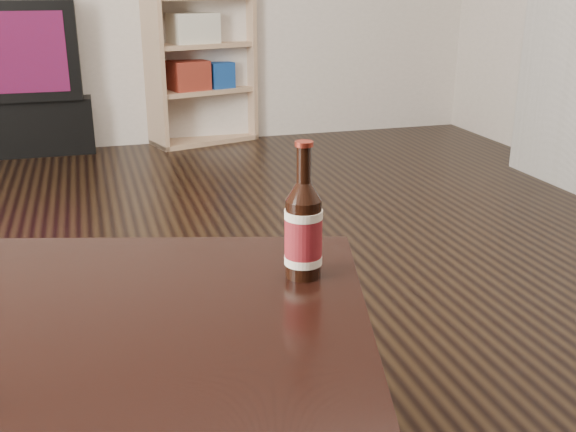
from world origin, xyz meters
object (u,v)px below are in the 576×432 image
object	(u,v)px
tv_stand	(23,124)
bookshelf	(196,41)
tv	(13,49)
beer_bottle	(303,230)

from	to	relation	value
tv_stand	bookshelf	size ratio (longest dim) A/B	0.68
tv	beer_bottle	distance (m)	3.51
bookshelf	beer_bottle	distance (m)	3.42
tv_stand	tv	bearing A→B (deg)	-90.00
tv_stand	tv	size ratio (longest dim) A/B	1.11
bookshelf	beer_bottle	size ratio (longest dim) A/B	4.89
tv_stand	tv	distance (m)	0.47
bookshelf	tv	bearing A→B (deg)	161.87
tv	bookshelf	distance (m)	1.13
tv_stand	beer_bottle	bearing A→B (deg)	-76.47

